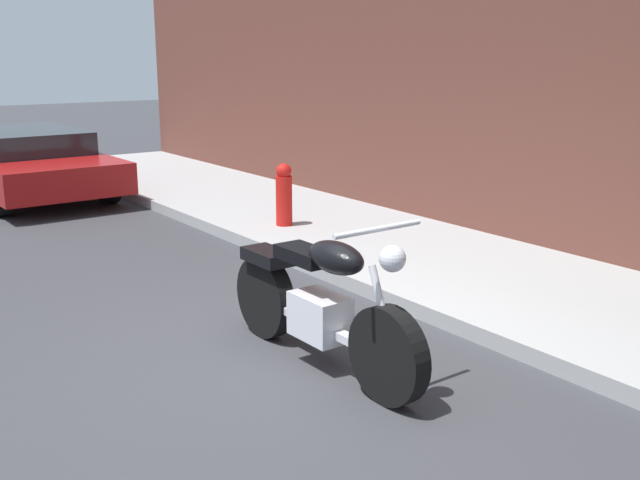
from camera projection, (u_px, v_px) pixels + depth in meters
ground_plane at (278, 368)px, 5.34m from camera, size 60.00×60.00×0.00m
sidewalk at (526, 290)px, 6.86m from camera, size 21.64×2.42×0.14m
motorcycle at (320, 305)px, 5.28m from camera, size 2.11×0.70×1.15m
parked_car_red at (25, 160)px, 11.75m from camera, size 4.48×1.91×1.03m
fire_hydrant at (284, 200)px, 9.08m from camera, size 0.20×0.20×0.91m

